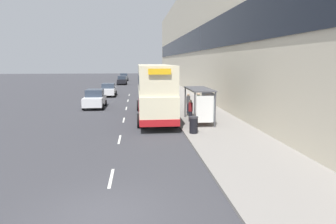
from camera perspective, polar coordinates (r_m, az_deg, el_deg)
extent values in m
plane|color=#38383D|center=(9.62, -12.31, -18.92)|extent=(220.00, 220.00, 0.00)
cube|color=gray|center=(47.43, 0.65, 4.16)|extent=(5.00, 93.00, 0.14)
cube|color=beige|center=(47.98, 5.56, 13.89)|extent=(3.00, 93.00, 16.38)
cube|color=black|center=(47.64, 3.68, 12.95)|extent=(0.12, 89.28, 2.95)
cube|color=silver|center=(12.32, -10.77, -12.25)|extent=(0.12, 2.00, 0.01)
cube|color=silver|center=(18.01, -9.21, -5.17)|extent=(0.12, 2.00, 0.01)
cube|color=silver|center=(23.85, -8.43, -1.51)|extent=(0.12, 2.00, 0.01)
cube|color=silver|center=(29.75, -7.95, 0.70)|extent=(0.12, 2.00, 0.01)
cube|color=silver|center=(35.68, -7.63, 2.18)|extent=(0.12, 2.00, 0.01)
cube|color=silver|center=(41.63, -7.41, 3.23)|extent=(0.12, 2.00, 0.01)
cube|color=#4C4C51|center=(22.01, 5.96, 4.39)|extent=(1.60, 4.20, 0.08)
cylinder|color=#4C4C51|center=(20.08, 5.11, 0.34)|extent=(0.10, 0.10, 2.40)
cylinder|color=#4C4C51|center=(23.98, 3.29, 1.86)|extent=(0.10, 0.10, 2.40)
cylinder|color=#4C4C51|center=(20.39, 8.97, 0.40)|extent=(0.10, 0.10, 2.40)
cylinder|color=#4C4C51|center=(24.24, 6.56, 1.90)|extent=(0.10, 0.10, 2.40)
cube|color=#99A8B2|center=(22.29, 7.59, 1.52)|extent=(0.04, 3.68, 1.92)
cube|color=white|center=(20.28, 7.02, 0.53)|extent=(1.19, 0.10, 1.82)
cube|color=maroon|center=(22.33, 6.48, -0.70)|extent=(0.36, 2.80, 0.08)
cube|color=beige|center=(24.19, -2.58, 2.14)|extent=(2.55, 11.14, 1.85)
cube|color=beige|center=(24.02, -2.62, 6.64)|extent=(2.50, 10.80, 1.95)
cube|color=#B2191E|center=(24.29, -2.57, 0.51)|extent=(2.58, 11.19, 0.45)
cube|color=#2D3847|center=(24.15, -2.59, 3.01)|extent=(2.58, 10.47, 0.81)
cube|color=#2D3847|center=(24.02, -2.62, 6.41)|extent=(2.55, 10.47, 0.94)
cube|color=yellow|center=(18.46, -1.61, 7.70)|extent=(1.40, 0.08, 0.36)
cylinder|color=black|center=(28.03, -5.63, 1.22)|extent=(0.30, 1.00, 1.00)
cylinder|color=black|center=(28.15, -0.44, 1.31)|extent=(0.30, 1.00, 1.00)
cylinder|color=black|center=(20.89, -5.50, -1.65)|extent=(0.30, 1.00, 1.00)
cylinder|color=black|center=(21.06, 1.46, -1.52)|extent=(0.30, 1.00, 1.00)
cube|color=black|center=(60.99, -8.78, 5.84)|extent=(1.74, 3.96, 0.78)
cube|color=#2D3847|center=(61.14, -8.79, 6.52)|extent=(1.53, 1.90, 0.64)
cylinder|color=black|center=(59.75, -7.99, 5.41)|extent=(0.20, 0.60, 0.60)
cylinder|color=black|center=(59.84, -9.66, 5.37)|extent=(0.20, 0.60, 0.60)
cylinder|color=black|center=(62.20, -7.91, 5.57)|extent=(0.20, 0.60, 0.60)
cylinder|color=black|center=(62.28, -9.52, 5.54)|extent=(0.20, 0.60, 0.60)
cube|color=#4C5156|center=(73.99, -8.40, 6.49)|extent=(1.88, 4.19, 0.79)
cube|color=#2D3847|center=(74.16, -8.41, 7.06)|extent=(1.66, 2.01, 0.65)
cylinder|color=black|center=(72.68, -7.69, 6.14)|extent=(0.20, 0.60, 0.60)
cylinder|color=black|center=(72.76, -9.18, 6.11)|extent=(0.20, 0.60, 0.60)
cylinder|color=black|center=(75.27, -7.64, 6.26)|extent=(0.20, 0.60, 0.60)
cylinder|color=black|center=(75.35, -9.08, 6.23)|extent=(0.20, 0.60, 0.60)
cube|color=silver|center=(40.65, -11.29, 3.94)|extent=(1.82, 4.18, 0.77)
cube|color=#2D3847|center=(40.79, -11.30, 4.94)|extent=(1.60, 2.01, 0.63)
cylinder|color=black|center=(39.33, -10.13, 3.23)|extent=(0.20, 0.60, 0.60)
cylinder|color=black|center=(39.50, -12.76, 3.17)|extent=(0.20, 0.60, 0.60)
cylinder|color=black|center=(41.90, -9.88, 3.62)|extent=(0.20, 0.60, 0.60)
cylinder|color=black|center=(42.06, -12.35, 3.56)|extent=(0.20, 0.60, 0.60)
cube|color=silver|center=(30.60, -13.78, 2.11)|extent=(1.84, 4.27, 0.84)
cube|color=#2D3847|center=(30.72, -13.78, 3.57)|extent=(1.62, 2.05, 0.69)
cylinder|color=black|center=(29.24, -12.30, 1.00)|extent=(0.20, 0.60, 0.60)
cylinder|color=black|center=(29.50, -15.86, 0.93)|extent=(0.20, 0.60, 0.60)
cylinder|color=black|center=(31.84, -11.79, 1.70)|extent=(0.20, 0.60, 0.60)
cylinder|color=black|center=(32.09, -15.07, 1.63)|extent=(0.20, 0.60, 0.60)
cylinder|color=#23232D|center=(22.34, 4.30, -0.83)|extent=(0.26, 0.26, 0.77)
cylinder|color=maroon|center=(22.22, 4.32, 0.97)|extent=(0.32, 0.32, 0.64)
sphere|color=tan|center=(22.16, 4.33, 2.06)|extent=(0.21, 0.21, 0.21)
cylinder|color=#23232D|center=(25.76, 3.87, 0.62)|extent=(0.28, 0.28, 0.82)
cylinder|color=#4C4C51|center=(25.66, 3.89, 2.27)|extent=(0.34, 0.34, 0.68)
sphere|color=tan|center=(25.60, 3.90, 3.28)|extent=(0.22, 0.22, 0.22)
cylinder|color=#23232D|center=(25.20, 5.78, 0.46)|extent=(0.30, 0.30, 0.88)
cylinder|color=#337260|center=(25.08, 5.82, 2.27)|extent=(0.37, 0.37, 0.73)
sphere|color=tan|center=(25.03, 5.83, 3.37)|extent=(0.24, 0.24, 0.24)
cylinder|color=#23232D|center=(27.31, 7.29, 1.10)|extent=(0.29, 0.29, 0.85)
cylinder|color=#997F51|center=(27.21, 7.33, 2.72)|extent=(0.35, 0.35, 0.71)
sphere|color=tan|center=(27.16, 7.35, 3.70)|extent=(0.23, 0.23, 0.23)
cylinder|color=black|center=(18.70, 4.90, -2.61)|extent=(0.52, 0.52, 0.95)
cylinder|color=#2D2D33|center=(18.59, 4.93, -1.03)|extent=(0.55, 0.55, 0.10)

